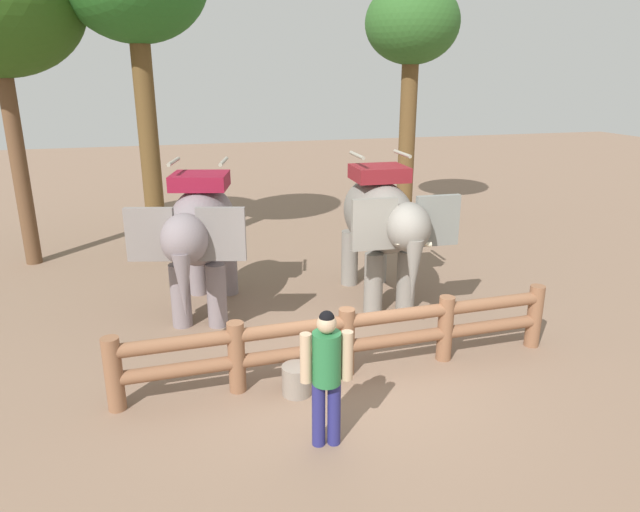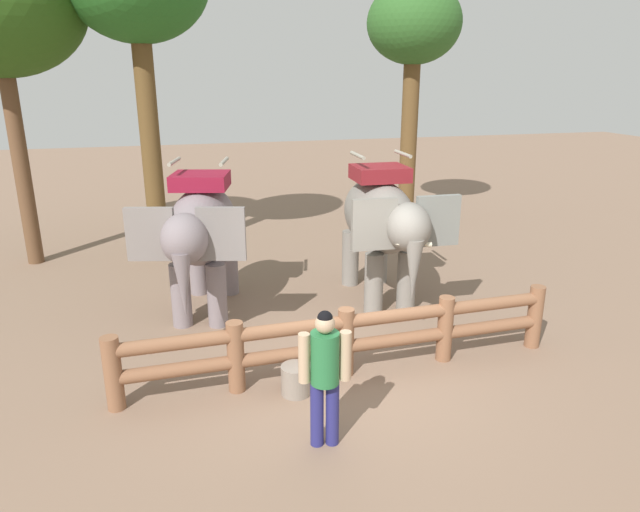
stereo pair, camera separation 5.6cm
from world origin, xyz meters
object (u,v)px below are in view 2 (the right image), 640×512
(log_fence, at_px, (346,337))
(elephant_center, at_px, (382,221))
(elephant_near_left, at_px, (201,231))
(feed_bucket, at_px, (296,380))
(tree_far_right, at_px, (414,31))
(tourist_woman_in_black, at_px, (325,369))

(log_fence, relative_size, elephant_center, 2.01)
(elephant_near_left, distance_m, feed_bucket, 3.65)
(elephant_center, xyz_separation_m, tree_far_right, (3.13, 6.07, 3.81))
(tree_far_right, bearing_deg, log_fence, -118.21)
(elephant_center, bearing_deg, tree_far_right, 62.72)
(elephant_center, xyz_separation_m, feed_bucket, (-2.36, -2.96, -1.41))
(log_fence, xyz_separation_m, feed_bucket, (-0.84, -0.35, -0.39))
(log_fence, bearing_deg, feed_bucket, -157.60)
(log_fence, xyz_separation_m, elephant_center, (1.53, 2.61, 1.02))
(elephant_near_left, xyz_separation_m, tourist_woman_in_black, (1.09, -4.42, -0.58))
(elephant_near_left, xyz_separation_m, tree_far_right, (6.50, 5.81, 3.83))
(log_fence, distance_m, tree_far_right, 10.97)
(tree_far_right, relative_size, feed_bucket, 15.75)
(tourist_woman_in_black, height_order, tree_far_right, tree_far_right)
(tourist_woman_in_black, bearing_deg, tree_far_right, 62.14)
(log_fence, height_order, tourist_woman_in_black, tourist_woman_in_black)
(tourist_woman_in_black, xyz_separation_m, tree_far_right, (5.41, 10.23, 4.41))
(elephant_near_left, relative_size, elephant_center, 1.01)
(elephant_center, relative_size, tourist_woman_in_black, 1.91)
(tourist_woman_in_black, height_order, feed_bucket, tourist_woman_in_black)
(elephant_near_left, relative_size, tourist_woman_in_black, 1.94)
(tree_far_right, bearing_deg, feed_bucket, -121.33)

